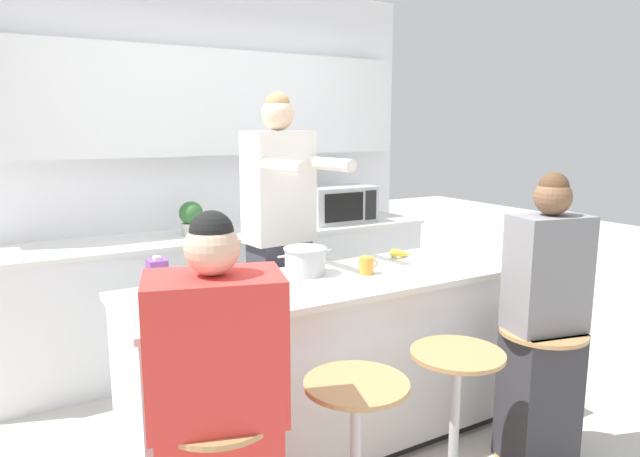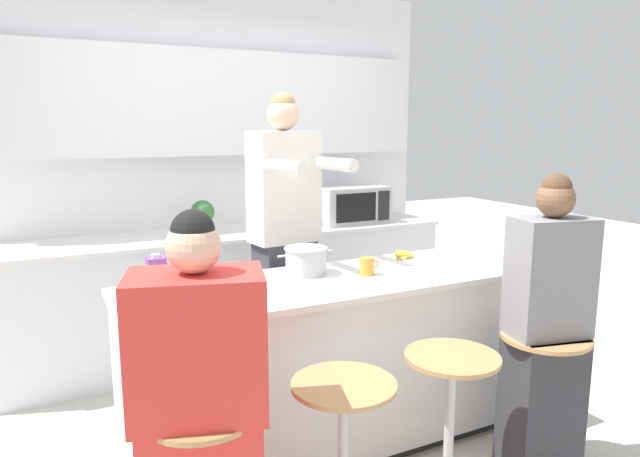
% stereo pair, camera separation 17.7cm
% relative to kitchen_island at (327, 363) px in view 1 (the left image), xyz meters
% --- Properties ---
extents(ground_plane, '(16.00, 16.00, 0.00)m').
position_rel_kitchen_island_xyz_m(ground_plane, '(0.00, 0.00, -0.46)').
color(ground_plane, beige).
extents(wall_back, '(3.45, 0.22, 2.70)m').
position_rel_kitchen_island_xyz_m(wall_back, '(0.00, 1.74, 1.09)').
color(wall_back, white).
rests_on(wall_back, ground_plane).
extents(back_counter, '(3.21, 0.62, 0.91)m').
position_rel_kitchen_island_xyz_m(back_counter, '(0.00, 1.44, 0.00)').
color(back_counter, silver).
rests_on(back_counter, ground_plane).
extents(kitchen_island, '(2.05, 0.68, 0.90)m').
position_rel_kitchen_island_xyz_m(kitchen_island, '(0.00, 0.00, 0.00)').
color(kitchen_island, black).
rests_on(kitchen_island, ground_plane).
extents(bar_stool_center_left, '(0.41, 0.41, 0.69)m').
position_rel_kitchen_island_xyz_m(bar_stool_center_left, '(-0.27, -0.67, -0.05)').
color(bar_stool_center_left, tan).
rests_on(bar_stool_center_left, ground_plane).
extents(bar_stool_center_right, '(0.41, 0.41, 0.69)m').
position_rel_kitchen_island_xyz_m(bar_stool_center_right, '(0.27, -0.65, -0.05)').
color(bar_stool_center_right, tan).
rests_on(bar_stool_center_right, ground_plane).
extents(bar_stool_rightmost, '(0.41, 0.41, 0.69)m').
position_rel_kitchen_island_xyz_m(bar_stool_rightmost, '(0.82, -0.66, -0.05)').
color(bar_stool_rightmost, tan).
rests_on(bar_stool_rightmost, ground_plane).
extents(person_cooking, '(0.45, 0.61, 1.85)m').
position_rel_kitchen_island_xyz_m(person_cooking, '(0.03, 0.58, 0.47)').
color(person_cooking, '#383842').
rests_on(person_cooking, ground_plane).
extents(person_wrapped_blanket, '(0.51, 0.40, 1.40)m').
position_rel_kitchen_island_xyz_m(person_wrapped_blanket, '(-0.83, -0.66, 0.20)').
color(person_wrapped_blanket, red).
rests_on(person_wrapped_blanket, ground_plane).
extents(person_seated_near, '(0.40, 0.33, 1.45)m').
position_rel_kitchen_island_xyz_m(person_seated_near, '(0.83, -0.66, 0.21)').
color(person_seated_near, '#333338').
rests_on(person_seated_near, ground_plane).
extents(cooking_pot, '(0.31, 0.22, 0.14)m').
position_rel_kitchen_island_xyz_m(cooking_pot, '(-0.04, 0.15, 0.52)').
color(cooking_pot, '#B7BABC').
rests_on(cooking_pot, kitchen_island).
extents(fruit_bowl, '(0.21, 0.21, 0.06)m').
position_rel_kitchen_island_xyz_m(fruit_bowl, '(-0.84, -0.12, 0.48)').
color(fruit_bowl, white).
rests_on(fruit_bowl, kitchen_island).
extents(coffee_cup_near, '(0.11, 0.08, 0.09)m').
position_rel_kitchen_island_xyz_m(coffee_cup_near, '(0.23, -0.01, 0.49)').
color(coffee_cup_near, orange).
rests_on(coffee_cup_near, kitchen_island).
extents(banana_bunch, '(0.16, 0.12, 0.05)m').
position_rel_kitchen_island_xyz_m(banana_bunch, '(0.61, 0.21, 0.47)').
color(banana_bunch, yellow).
rests_on(banana_bunch, kitchen_island).
extents(juice_carton, '(0.08, 0.08, 0.18)m').
position_rel_kitchen_island_xyz_m(juice_carton, '(-0.80, 0.17, 0.53)').
color(juice_carton, '#7A428E').
rests_on(juice_carton, kitchen_island).
extents(microwave, '(0.55, 0.34, 0.28)m').
position_rel_kitchen_island_xyz_m(microwave, '(0.95, 1.40, 0.60)').
color(microwave, '#B2B5B7').
rests_on(microwave, back_counter).
extents(potted_plant, '(0.16, 0.16, 0.24)m').
position_rel_kitchen_island_xyz_m(potted_plant, '(-0.23, 1.44, 0.58)').
color(potted_plant, beige).
rests_on(potted_plant, back_counter).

